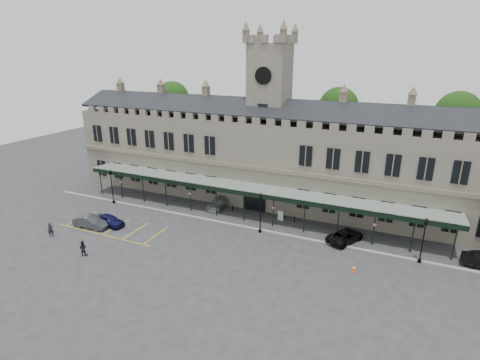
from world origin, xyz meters
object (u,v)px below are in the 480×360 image
at_px(clock_tower, 269,111).
at_px(sign_board, 280,216).
at_px(person_b, 83,248).
at_px(station_building, 268,157).
at_px(car_left_b, 91,222).
at_px(lamp_post_left, 112,183).
at_px(car_left_a, 109,220).
at_px(traffic_cone, 354,269).
at_px(lamp_post_right, 424,236).
at_px(car_taxi, 219,202).
at_px(lamp_post_mid, 260,209).
at_px(person_a, 51,230).
at_px(car_van, 345,236).

height_order(clock_tower, sign_board, clock_tower).
relative_size(clock_tower, person_b, 14.25).
height_order(station_building, car_left_b, station_building).
bearing_deg(clock_tower, car_left_b, -132.32).
bearing_deg(lamp_post_left, car_left_a, -51.85).
xyz_separation_m(traffic_cone, person_b, (-27.18, -8.63, 0.54)).
relative_size(clock_tower, lamp_post_right, 4.85).
relative_size(car_left_b, car_taxi, 0.95).
height_order(car_taxi, person_b, person_b).
relative_size(clock_tower, sign_board, 19.12).
relative_size(station_building, lamp_post_mid, 11.61).
bearing_deg(sign_board, clock_tower, 131.81).
height_order(clock_tower, person_b, clock_tower).
bearing_deg(person_b, person_a, -37.77).
bearing_deg(lamp_post_left, car_taxi, 18.37).
distance_m(clock_tower, traffic_cone, 24.90).
distance_m(lamp_post_right, sign_board, 17.22).
height_order(lamp_post_mid, car_left_a, lamp_post_mid).
height_order(clock_tower, lamp_post_right, clock_tower).
bearing_deg(person_a, car_taxi, 0.32).
bearing_deg(lamp_post_left, traffic_cone, -7.28).
bearing_deg(car_left_a, lamp_post_right, -75.45).
height_order(lamp_post_left, car_taxi, lamp_post_left).
distance_m(station_building, lamp_post_right, 23.70).
relative_size(car_left_a, car_left_b, 0.93).
relative_size(lamp_post_mid, car_left_b, 1.12).
relative_size(lamp_post_left, car_van, 1.04).
height_order(clock_tower, lamp_post_mid, clock_tower).
distance_m(lamp_post_mid, car_left_a, 19.26).
distance_m(clock_tower, car_left_a, 25.87).
height_order(station_building, lamp_post_mid, station_building).
distance_m(lamp_post_right, person_a, 41.76).
bearing_deg(car_taxi, lamp_post_mid, -28.90).
xyz_separation_m(lamp_post_left, traffic_cone, (34.70, -4.43, -2.72)).
xyz_separation_m(car_left_b, person_b, (4.42, -5.62, 0.11)).
bearing_deg(car_van, clock_tower, -8.20).
distance_m(car_left_a, person_a, 6.66).
xyz_separation_m(clock_tower, car_taxi, (-5.00, -6.00, -12.41)).
xyz_separation_m(traffic_cone, car_van, (-1.88, 6.16, 0.36)).
relative_size(lamp_post_mid, person_b, 2.97).
bearing_deg(car_left_b, traffic_cone, -88.01).
relative_size(station_building, car_van, 12.09).
bearing_deg(lamp_post_right, car_left_a, -170.03).
bearing_deg(lamp_post_mid, clock_tower, 105.90).
relative_size(car_left_a, person_a, 2.42).
bearing_deg(person_b, car_left_b, -75.20).
bearing_deg(lamp_post_right, traffic_cone, -142.55).
distance_m(clock_tower, lamp_post_left, 24.76).
relative_size(lamp_post_left, person_a, 2.92).
relative_size(sign_board, car_left_a, 0.30).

